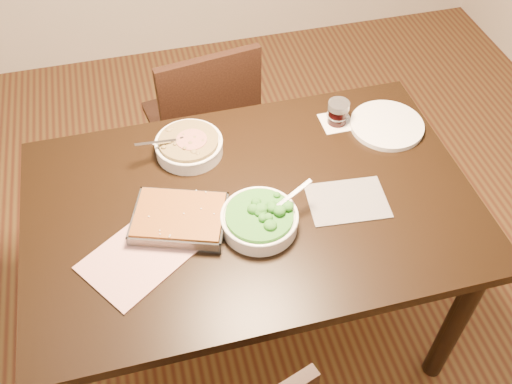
{
  "coord_description": "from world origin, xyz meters",
  "views": [
    {
      "loc": [
        -0.27,
        -1.13,
        2.1
      ],
      "look_at": [
        0.01,
        -0.01,
        0.8
      ],
      "focal_mm": 40.0,
      "sensor_mm": 36.0,
      "label": 1
    }
  ],
  "objects_px": {
    "dinner_plate": "(387,125)",
    "chair_far": "(205,121)",
    "table": "(251,221)",
    "stew_bowl": "(189,145)",
    "broccoli_bowl": "(259,219)",
    "baking_dish": "(180,219)",
    "wine_tumbler": "(338,112)"
  },
  "relations": [
    {
      "from": "table",
      "to": "chair_far",
      "type": "xyz_separation_m",
      "value": [
        -0.03,
        0.71,
        -0.16
      ]
    },
    {
      "from": "dinner_plate",
      "to": "broccoli_bowl",
      "type": "bearing_deg",
      "value": -149.79
    },
    {
      "from": "baking_dish",
      "to": "stew_bowl",
      "type": "bearing_deg",
      "value": 94.02
    },
    {
      "from": "stew_bowl",
      "to": "chair_far",
      "type": "height_order",
      "value": "chair_far"
    },
    {
      "from": "stew_bowl",
      "to": "baking_dish",
      "type": "height_order",
      "value": "stew_bowl"
    },
    {
      "from": "stew_bowl",
      "to": "broccoli_bowl",
      "type": "bearing_deg",
      "value": -68.08
    },
    {
      "from": "wine_tumbler",
      "to": "baking_dish",
      "type": "bearing_deg",
      "value": -152.55
    },
    {
      "from": "wine_tumbler",
      "to": "chair_far",
      "type": "xyz_separation_m",
      "value": [
        -0.41,
        0.42,
        -0.31
      ]
    },
    {
      "from": "table",
      "to": "broccoli_bowl",
      "type": "height_order",
      "value": "broccoli_bowl"
    },
    {
      "from": "table",
      "to": "baking_dish",
      "type": "relative_size",
      "value": 4.29
    },
    {
      "from": "table",
      "to": "stew_bowl",
      "type": "bearing_deg",
      "value": 119.0
    },
    {
      "from": "stew_bowl",
      "to": "broccoli_bowl",
      "type": "distance_m",
      "value": 0.4
    },
    {
      "from": "table",
      "to": "baking_dish",
      "type": "height_order",
      "value": "baking_dish"
    },
    {
      "from": "baking_dish",
      "to": "chair_far",
      "type": "relative_size",
      "value": 0.37
    },
    {
      "from": "dinner_plate",
      "to": "chair_far",
      "type": "bearing_deg",
      "value": 139.52
    },
    {
      "from": "wine_tumbler",
      "to": "chair_far",
      "type": "distance_m",
      "value": 0.67
    },
    {
      "from": "dinner_plate",
      "to": "chair_far",
      "type": "distance_m",
      "value": 0.8
    },
    {
      "from": "table",
      "to": "wine_tumbler",
      "type": "distance_m",
      "value": 0.5
    },
    {
      "from": "dinner_plate",
      "to": "wine_tumbler",
      "type": "bearing_deg",
      "value": 157.28
    },
    {
      "from": "table",
      "to": "dinner_plate",
      "type": "bearing_deg",
      "value": 21.75
    },
    {
      "from": "broccoli_bowl",
      "to": "wine_tumbler",
      "type": "bearing_deg",
      "value": 45.09
    },
    {
      "from": "broccoli_bowl",
      "to": "dinner_plate",
      "type": "bearing_deg",
      "value": 30.21
    },
    {
      "from": "broccoli_bowl",
      "to": "dinner_plate",
      "type": "relative_size",
      "value": 1.0
    },
    {
      "from": "broccoli_bowl",
      "to": "table",
      "type": "bearing_deg",
      "value": 89.96
    },
    {
      "from": "table",
      "to": "baking_dish",
      "type": "xyz_separation_m",
      "value": [
        -0.23,
        -0.03,
        0.12
      ]
    },
    {
      "from": "table",
      "to": "broccoli_bowl",
      "type": "bearing_deg",
      "value": -90.04
    },
    {
      "from": "table",
      "to": "chair_far",
      "type": "bearing_deg",
      "value": 92.26
    },
    {
      "from": "stew_bowl",
      "to": "baking_dish",
      "type": "distance_m",
      "value": 0.31
    },
    {
      "from": "baking_dish",
      "to": "chair_far",
      "type": "bearing_deg",
      "value": 94.06
    },
    {
      "from": "broccoli_bowl",
      "to": "chair_far",
      "type": "distance_m",
      "value": 0.86
    },
    {
      "from": "stew_bowl",
      "to": "dinner_plate",
      "type": "xyz_separation_m",
      "value": [
        0.69,
        -0.05,
        -0.02
      ]
    },
    {
      "from": "wine_tumbler",
      "to": "chair_far",
      "type": "relative_size",
      "value": 0.1
    }
  ]
}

